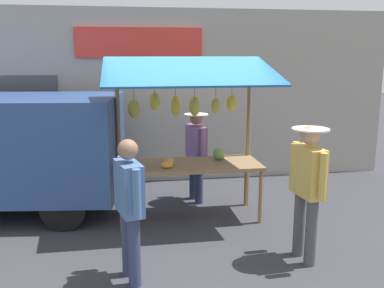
% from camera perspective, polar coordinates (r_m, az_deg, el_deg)
% --- Properties ---
extents(ground_plane, '(40.00, 40.00, 0.00)m').
position_cam_1_polar(ground_plane, '(6.84, -0.41, -9.78)').
color(ground_plane, '#38383D').
extents(street_backdrop, '(9.00, 0.30, 3.40)m').
position_cam_1_polar(street_backdrop, '(8.56, -3.17, 6.34)').
color(street_backdrop, '#9E998E').
rests_on(street_backdrop, ground).
extents(market_stall, '(2.50, 1.46, 2.50)m').
position_cam_1_polar(market_stall, '(6.47, -0.50, 3.19)').
color(market_stall, olive).
rests_on(market_stall, ground).
extents(vendor_with_sunhat, '(0.41, 0.67, 1.57)m').
position_cam_1_polar(vendor_with_sunhat, '(7.31, 0.56, -0.77)').
color(vendor_with_sunhat, navy).
rests_on(vendor_with_sunhat, ground).
extents(shopper_in_grey_tee, '(0.44, 0.72, 1.71)m').
position_cam_1_polar(shopper_in_grey_tee, '(5.35, 15.24, -4.89)').
color(shopper_in_grey_tee, '#4C4C51').
rests_on(shopper_in_grey_tee, ground).
extents(shopper_in_striped_shirt, '(0.33, 0.68, 1.64)m').
position_cam_1_polar(shopper_in_striped_shirt, '(4.76, -8.39, -7.56)').
color(shopper_in_striped_shirt, navy).
rests_on(shopper_in_striped_shirt, ground).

